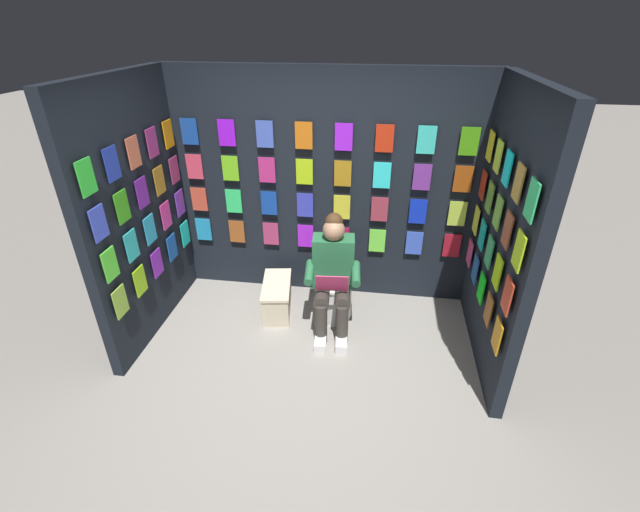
# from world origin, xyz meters

# --- Properties ---
(ground_plane) EXTENTS (30.00, 30.00, 0.00)m
(ground_plane) POSITION_xyz_m (0.00, 0.00, 0.00)
(ground_plane) COLOR gray
(display_wall_back) EXTENTS (3.20, 0.14, 2.40)m
(display_wall_back) POSITION_xyz_m (0.00, -1.69, 1.20)
(display_wall_back) COLOR black
(display_wall_back) RESTS_ON ground
(display_wall_left) EXTENTS (0.14, 1.64, 2.40)m
(display_wall_left) POSITION_xyz_m (-1.60, -0.82, 1.20)
(display_wall_left) COLOR black
(display_wall_left) RESTS_ON ground
(display_wall_right) EXTENTS (0.14, 1.64, 2.40)m
(display_wall_right) POSITION_xyz_m (1.60, -0.82, 1.20)
(display_wall_right) COLOR black
(display_wall_right) RESTS_ON ground
(toilet) EXTENTS (0.42, 0.57, 0.77)m
(toilet) POSITION_xyz_m (-0.16, -1.22, 0.33)
(toilet) COLOR white
(toilet) RESTS_ON ground
(person_reading) EXTENTS (0.55, 0.71, 1.19)m
(person_reading) POSITION_xyz_m (-0.18, -0.99, 0.60)
(person_reading) COLOR #286B42
(person_reading) RESTS_ON ground
(comic_longbox_near) EXTENTS (0.38, 0.66, 0.34)m
(comic_longbox_near) POSITION_xyz_m (0.43, -1.16, 0.17)
(comic_longbox_near) COLOR beige
(comic_longbox_near) RESTS_ON ground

